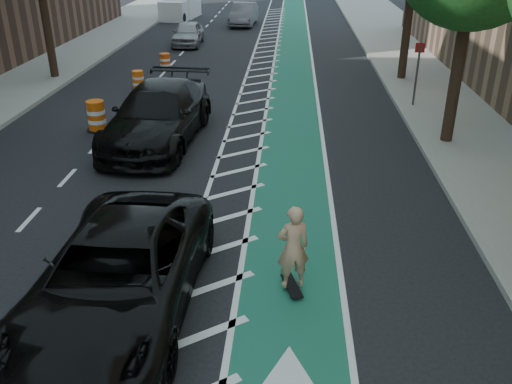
# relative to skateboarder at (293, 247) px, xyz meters

# --- Properties ---
(ground) EXTENTS (120.00, 120.00, 0.00)m
(ground) POSITION_rel_skateboarder_xyz_m (-3.03, -0.02, -0.95)
(ground) COLOR black
(ground) RESTS_ON ground
(bike_lane) EXTENTS (2.00, 90.00, 0.01)m
(bike_lane) POSITION_rel_skateboarder_xyz_m (-0.03, 9.98, -0.94)
(bike_lane) COLOR #1B5E49
(bike_lane) RESTS_ON ground
(buffer_strip) EXTENTS (1.40, 90.00, 0.01)m
(buffer_strip) POSITION_rel_skateboarder_xyz_m (-1.53, 9.98, -0.94)
(buffer_strip) COLOR silver
(buffer_strip) RESTS_ON ground
(sidewalk_right) EXTENTS (5.00, 90.00, 0.15)m
(sidewalk_right) POSITION_rel_skateboarder_xyz_m (6.47, 9.98, -0.87)
(sidewalk_right) COLOR gray
(sidewalk_right) RESTS_ON ground
(curb_right) EXTENTS (0.12, 90.00, 0.16)m
(curb_right) POSITION_rel_skateboarder_xyz_m (4.02, 9.98, -0.87)
(curb_right) COLOR gray
(curb_right) RESTS_ON ground
(curb_left) EXTENTS (0.12, 90.00, 0.16)m
(curb_left) POSITION_rel_skateboarder_xyz_m (-10.08, 9.98, -0.87)
(curb_left) COLOR gray
(curb_left) RESTS_ON ground
(sign_post) EXTENTS (0.35, 0.08, 2.47)m
(sign_post) POSITION_rel_skateboarder_xyz_m (4.57, 11.98, 0.40)
(sign_post) COLOR #4C4C4C
(sign_post) RESTS_ON ground
(skateboard) EXTENTS (0.45, 0.82, 0.11)m
(skateboard) POSITION_rel_skateboarder_xyz_m (0.00, 0.00, -0.86)
(skateboard) COLOR black
(skateboard) RESTS_ON ground
(skateboarder) EXTENTS (0.71, 0.57, 1.68)m
(skateboarder) POSITION_rel_skateboarder_xyz_m (0.00, 0.00, 0.00)
(skateboarder) COLOR tan
(skateboarder) RESTS_ON skateboard
(suv_near) EXTENTS (2.71, 5.71, 1.57)m
(suv_near) POSITION_rel_skateboarder_xyz_m (-3.03, -0.83, -0.16)
(suv_near) COLOR black
(suv_near) RESTS_ON ground
(suv_far) EXTENTS (2.92, 6.32, 1.79)m
(suv_far) POSITION_rel_skateboarder_xyz_m (-4.31, 7.80, -0.05)
(suv_far) COLOR black
(suv_far) RESTS_ON ground
(car_silver) EXTENTS (1.72, 4.00, 1.35)m
(car_silver) POSITION_rel_skateboarder_xyz_m (-6.29, 24.08, -0.27)
(car_silver) COLOR #949499
(car_silver) RESTS_ON ground
(car_grey) EXTENTS (1.86, 4.68, 1.52)m
(car_grey) POSITION_rel_skateboarder_xyz_m (-3.63, 31.75, -0.19)
(car_grey) COLOR slate
(car_grey) RESTS_ON ground
(box_truck) EXTENTS (2.57, 4.78, 1.90)m
(box_truck) POSITION_rel_skateboarder_xyz_m (-8.81, 34.91, -0.07)
(box_truck) COLOR white
(box_truck) RESTS_ON ground
(barrel_a) EXTENTS (0.75, 0.75, 1.03)m
(barrel_a) POSITION_rel_skateboarder_xyz_m (-6.67, 8.72, -0.46)
(barrel_a) COLOR #D9540B
(barrel_a) RESTS_ON ground
(barrel_b) EXTENTS (0.60, 0.60, 0.82)m
(barrel_b) POSITION_rel_skateboarder_xyz_m (-6.63, 13.98, -0.56)
(barrel_b) COLOR #ED5C0C
(barrel_b) RESTS_ON ground
(barrel_c) EXTENTS (0.60, 0.60, 0.82)m
(barrel_c) POSITION_rel_skateboarder_xyz_m (-6.24, 17.56, -0.56)
(barrel_c) COLOR #DF480B
(barrel_c) RESTS_ON ground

